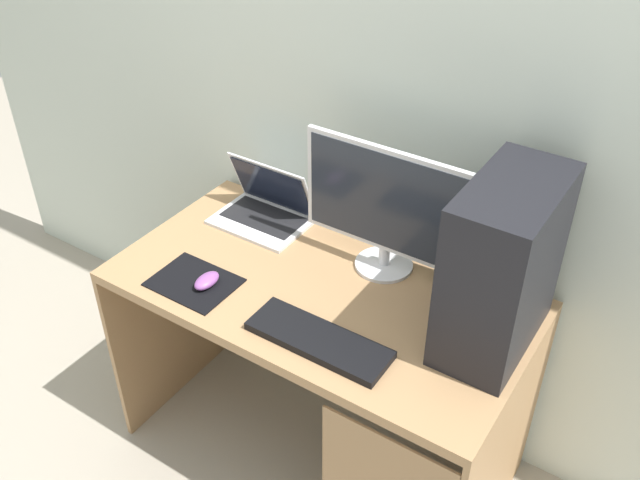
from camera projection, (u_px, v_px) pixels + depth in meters
ground_plane at (320, 448)px, 2.63m from camera, size 8.00×8.00×0.00m
wall_back at (390, 86)px, 2.12m from camera, size 4.00×0.05×2.60m
desk at (322, 332)px, 2.25m from camera, size 1.30×0.68×0.78m
pc_tower at (503, 267)px, 1.85m from camera, size 0.22×0.41×0.50m
monitor at (386, 209)px, 2.12m from camera, size 0.56×0.19×0.43m
laptop at (265, 209)px, 2.45m from camera, size 0.32×0.23×0.21m
keyboard at (319, 340)px, 1.97m from camera, size 0.42×0.14×0.02m
mousepad at (194, 282)px, 2.19m from camera, size 0.26×0.20×0.00m
mouse_left at (207, 281)px, 2.16m from camera, size 0.06×0.10×0.03m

